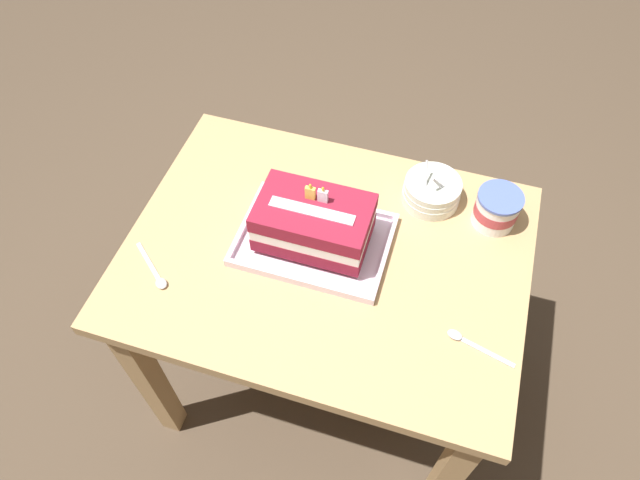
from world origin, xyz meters
TOP-DOWN VIEW (x-y plane):
  - ground_plane at (0.00, 0.00)m, footprint 8.00×8.00m
  - dining_table at (0.00, 0.00)m, footprint 0.98×0.73m
  - foil_tray at (-0.04, 0.02)m, footprint 0.37×0.26m
  - birthday_cake at (-0.04, 0.02)m, footprint 0.27×0.17m
  - bowl_stack at (0.21, 0.24)m, footprint 0.15×0.15m
  - ice_cream_tub at (0.37, 0.22)m, footprint 0.11×0.11m
  - serving_spoon_near_tray at (-0.36, -0.19)m, footprint 0.13×0.11m
  - serving_spoon_by_bowls at (0.36, -0.14)m, footprint 0.16×0.05m

SIDE VIEW (x-z plane):
  - ground_plane at x=0.00m, z-range 0.00..0.00m
  - dining_table at x=0.00m, z-range 0.25..1.01m
  - serving_spoon_by_bowls at x=0.36m, z-range 0.75..0.77m
  - serving_spoon_near_tray at x=-0.36m, z-range 0.75..0.77m
  - foil_tray at x=-0.04m, z-range 0.75..0.77m
  - bowl_stack at x=0.21m, z-range 0.73..0.85m
  - ice_cream_tub at x=0.37m, z-range 0.76..0.85m
  - birthday_cake at x=-0.04m, z-range 0.76..0.92m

